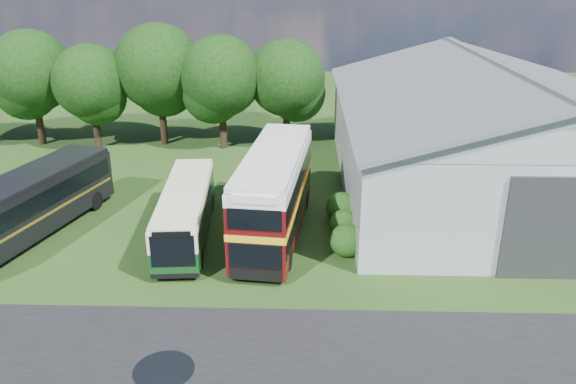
{
  "coord_description": "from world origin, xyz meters",
  "views": [
    {
      "loc": [
        3.42,
        -19.09,
        13.34
      ],
      "look_at": [
        2.61,
        8.0,
        2.53
      ],
      "focal_mm": 35.0,
      "sensor_mm": 36.0,
      "label": 1
    }
  ],
  "objects_px": {
    "bus_green_single": "(186,211)",
    "bus_dark_single": "(24,207)",
    "storage_shed": "(486,124)",
    "bus_maroon_double": "(275,194)"
  },
  "relations": [
    {
      "from": "bus_dark_single",
      "to": "bus_green_single",
      "type": "bearing_deg",
      "value": 17.67
    },
    {
      "from": "storage_shed",
      "to": "bus_dark_single",
      "type": "distance_m",
      "value": 27.68
    },
    {
      "from": "storage_shed",
      "to": "bus_dark_single",
      "type": "height_order",
      "value": "storage_shed"
    },
    {
      "from": "storage_shed",
      "to": "bus_dark_single",
      "type": "xyz_separation_m",
      "value": [
        -26.22,
        -8.55,
        -2.39
      ]
    },
    {
      "from": "storage_shed",
      "to": "bus_maroon_double",
      "type": "height_order",
      "value": "storage_shed"
    },
    {
      "from": "bus_green_single",
      "to": "bus_dark_single",
      "type": "distance_m",
      "value": 8.46
    },
    {
      "from": "bus_green_single",
      "to": "bus_dark_single",
      "type": "xyz_separation_m",
      "value": [
        -8.44,
        -0.39,
        0.32
      ]
    },
    {
      "from": "bus_maroon_double",
      "to": "bus_dark_single",
      "type": "relative_size",
      "value": 0.9
    },
    {
      "from": "bus_dark_single",
      "to": "bus_maroon_double",
      "type": "bearing_deg",
      "value": 18.29
    },
    {
      "from": "storage_shed",
      "to": "bus_maroon_double",
      "type": "xyz_separation_m",
      "value": [
        -13.1,
        -7.8,
        -1.82
      ]
    }
  ]
}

